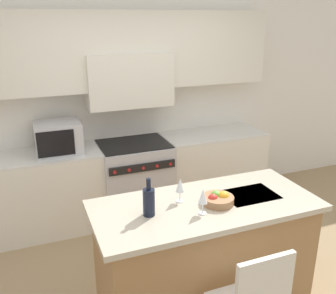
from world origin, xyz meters
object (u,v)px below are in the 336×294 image
microwave (58,137)px  wine_bottle (149,201)px  range_stove (135,179)px  wine_glass_near (203,197)px  wine_glass_far (180,186)px  fruit_bowl (218,199)px

microwave → wine_bottle: size_ratio=1.64×
range_stove → wine_glass_near: (0.00, -1.81, 0.62)m
wine_glass_far → fruit_bowl: 0.32m
range_stove → wine_glass_far: wine_glass_far is taller
fruit_bowl → range_stove: bearing=96.2°
fruit_bowl → microwave: bearing=120.7°
wine_bottle → fruit_bowl: size_ratio=1.19×
wine_bottle → wine_glass_near: bearing=-18.2°
wine_bottle → wine_glass_far: 0.32m
fruit_bowl → wine_glass_near: bearing=-151.5°
microwave → wine_glass_far: microwave is taller
wine_glass_far → fruit_bowl: wine_glass_far is taller
fruit_bowl → wine_glass_far: bearing=152.4°
wine_glass_near → wine_bottle: bearing=161.8°
microwave → wine_glass_near: microwave is taller
range_stove → wine_glass_far: 1.69m
wine_glass_near → fruit_bowl: (0.18, 0.10, -0.10)m
range_stove → microwave: bearing=178.7°
wine_bottle → wine_glass_far: wine_bottle is taller
range_stove → fruit_bowl: bearing=-83.8°
microwave → wine_bottle: bearing=-74.7°
wine_glass_near → fruit_bowl: size_ratio=0.82×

